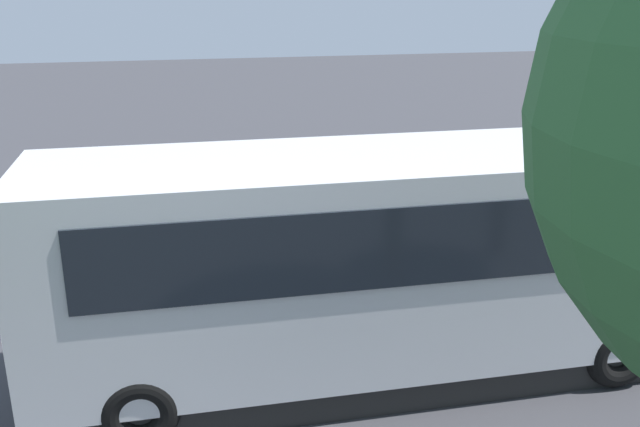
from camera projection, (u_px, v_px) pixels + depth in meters
The scene contains 13 objects.
ground_plane at pixel (381, 246), 15.00m from camera, with size 80.00×80.00×0.00m, color #38383D.
tour_bus at pixel (373, 266), 9.70m from camera, with size 9.29×2.75×3.25m.
spectator_far_left at pixel (433, 244), 12.33m from camera, with size 0.58×0.34×1.69m.
spectator_left at pixel (378, 246), 11.99m from camera, with size 0.58×0.34×1.82m.
spectator_centre at pixel (321, 251), 11.97m from camera, with size 0.58×0.35×1.71m.
spectator_right at pixel (255, 251), 11.80m from camera, with size 0.57×0.40×1.78m.
spectator_far_right at pixel (201, 258), 11.69m from camera, with size 0.58×0.34×1.70m.
parked_motorcycle_silver at pixel (554, 266), 12.71m from camera, with size 2.05×0.58×0.99m.
stunt_motorcycle at pixel (314, 183), 15.88m from camera, with size 1.82×0.89×1.91m.
traffic_cone at pixel (373, 217), 15.88m from camera, with size 0.34×0.34×0.63m.
bay_line_a at pixel (455, 216), 16.90m from camera, with size 0.13×3.64×0.01m.
bay_line_b at pixel (359, 224), 16.37m from camera, with size 0.13×3.67×0.01m.
bay_line_c at pixel (257, 232), 15.83m from camera, with size 0.14×4.67×0.01m.
Camera 1 is at (4.50, 13.33, 5.41)m, focal length 38.96 mm.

